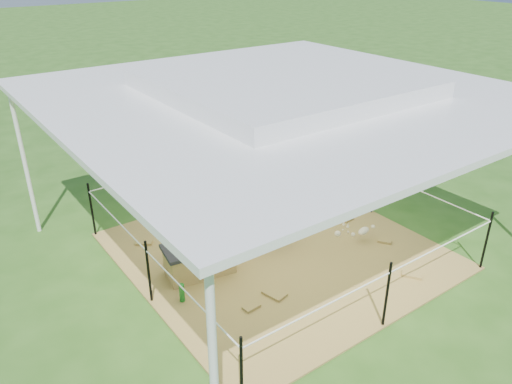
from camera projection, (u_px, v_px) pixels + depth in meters
ground at (277, 251)px, 8.22m from camera, size 90.00×90.00×0.00m
hay_patch at (277, 250)px, 8.22m from camera, size 4.60×4.60×0.03m
canopy_tent at (281, 90)px, 7.05m from camera, size 6.30×6.30×2.90m
rope_fence at (278, 217)px, 7.94m from camera, size 4.54×4.54×1.00m
straw_bale at (200, 260)px, 7.53m from camera, size 1.06×0.65×0.44m
dark_cloth at (199, 246)px, 7.42m from camera, size 1.14×0.72×0.06m
woman at (203, 211)px, 7.23m from camera, size 0.35×0.48×1.19m
green_bottle at (182, 293)px, 6.95m from camera, size 0.09×0.09×0.28m
pony at (274, 221)px, 8.16m from camera, size 1.09×0.53×0.91m
pink_hat at (274, 192)px, 7.93m from camera, size 0.28×0.28×0.13m
foal at (364, 230)px, 8.35m from camera, size 0.89×0.63×0.45m
trash_barrel at (249, 104)px, 14.41m from camera, size 0.80×0.80×0.93m
picnic_table_near at (165, 96)px, 15.68m from camera, size 1.91×1.60×0.69m
picnic_table_far at (241, 78)px, 17.67m from camera, size 1.98×1.49×0.79m
distant_person at (197, 95)px, 14.58m from camera, size 0.77×0.67×1.34m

